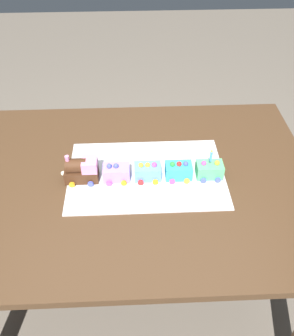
% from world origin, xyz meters
% --- Properties ---
extents(ground_plane, '(8.00, 8.00, 0.00)m').
position_xyz_m(ground_plane, '(0.00, 0.00, 0.00)').
color(ground_plane, '#6B6054').
extents(dining_table, '(1.40, 1.00, 0.74)m').
position_xyz_m(dining_table, '(0.00, 0.00, 0.63)').
color(dining_table, '#4C331E').
rests_on(dining_table, ground).
extents(cake_board, '(0.60, 0.40, 0.00)m').
position_xyz_m(cake_board, '(0.05, 0.02, 0.74)').
color(cake_board, silver).
rests_on(cake_board, dining_table).
extents(cake_locomotive, '(0.14, 0.08, 0.12)m').
position_xyz_m(cake_locomotive, '(-0.20, -0.00, 0.79)').
color(cake_locomotive, '#472816').
rests_on(cake_locomotive, cake_board).
extents(cake_car_flatbed_lavender, '(0.10, 0.08, 0.07)m').
position_xyz_m(cake_car_flatbed_lavender, '(-0.07, -0.00, 0.77)').
color(cake_car_flatbed_lavender, '#AD84E0').
rests_on(cake_car_flatbed_lavender, cake_board).
extents(cake_car_caboose_sky_blue, '(0.10, 0.08, 0.07)m').
position_xyz_m(cake_car_caboose_sky_blue, '(0.05, -0.00, 0.77)').
color(cake_car_caboose_sky_blue, '#669EEA').
rests_on(cake_car_caboose_sky_blue, cake_board).
extents(cake_car_gondola_turquoise, '(0.10, 0.08, 0.07)m').
position_xyz_m(cake_car_gondola_turquoise, '(0.17, -0.00, 0.77)').
color(cake_car_gondola_turquoise, '#38B7C6').
rests_on(cake_car_gondola_turquoise, cake_board).
extents(cake_car_hopper_mint_green, '(0.10, 0.08, 0.07)m').
position_xyz_m(cake_car_hopper_mint_green, '(0.28, -0.00, 0.77)').
color(cake_car_hopper_mint_green, '#59CC7A').
rests_on(cake_car_hopper_mint_green, cake_board).
extents(birthday_candle, '(0.01, 0.01, 0.06)m').
position_xyz_m(birthday_candle, '(0.28, -0.00, 0.84)').
color(birthday_candle, '#4CA5E5').
rests_on(birthday_candle, cake_car_hopper_mint_green).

